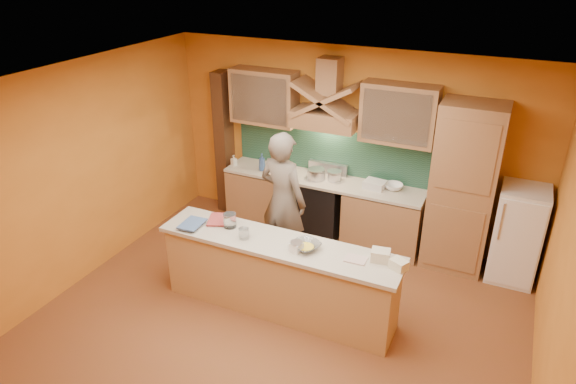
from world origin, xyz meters
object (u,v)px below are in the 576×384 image
at_px(fridge, 517,234).
at_px(kitchen_scale, 296,247).
at_px(mixing_bowl, 306,246).
at_px(stove, 322,207).
at_px(person, 283,201).

distance_m(fridge, kitchen_scale, 3.01).
bearing_deg(fridge, mixing_bowl, -138.61).
distance_m(stove, person, 1.09).
height_order(person, kitchen_scale, person).
height_order(fridge, kitchen_scale, fridge).
relative_size(fridge, person, 0.68).
bearing_deg(mixing_bowl, kitchen_scale, -132.17).
bearing_deg(fridge, kitchen_scale, -138.36).
height_order(fridge, mixing_bowl, fridge).
xyz_separation_m(fridge, person, (-2.89, -0.95, 0.31)).
bearing_deg(fridge, stove, 180.00).
bearing_deg(person, kitchen_scale, 133.99).
bearing_deg(stove, mixing_bowl, -74.09).
bearing_deg(person, mixing_bowl, 139.27).
relative_size(kitchen_scale, mixing_bowl, 0.39).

